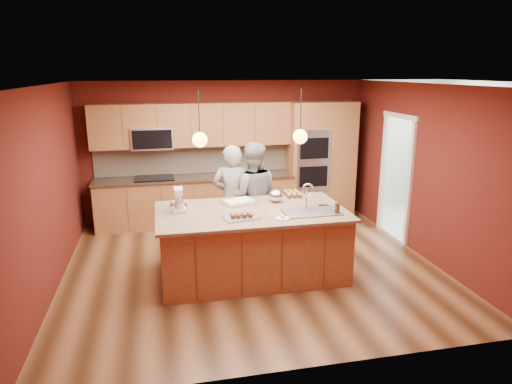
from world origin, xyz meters
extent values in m
plane|color=#432714|center=(0.00, 0.00, 0.00)|extent=(5.50, 5.50, 0.00)
plane|color=white|center=(0.00, 0.00, 2.70)|extent=(5.50, 5.50, 0.00)
plane|color=#511611|center=(0.00, 2.50, 1.35)|extent=(5.50, 0.00, 5.50)
plane|color=#511611|center=(0.00, -2.50, 1.35)|extent=(5.50, 0.00, 5.50)
plane|color=#511611|center=(-2.75, 0.00, 1.35)|extent=(0.00, 5.00, 5.00)
plane|color=#511611|center=(2.75, 0.00, 1.35)|extent=(0.00, 5.00, 5.00)
cube|color=brown|center=(-0.65, 2.20, 0.45)|extent=(3.70, 0.60, 0.90)
cube|color=#31251D|center=(-0.65, 2.19, 0.92)|extent=(3.74, 0.64, 0.04)
cube|color=beige|center=(-0.65, 2.48, 1.22)|extent=(3.70, 0.03, 0.56)
cube|color=brown|center=(-0.65, 2.32, 1.90)|extent=(3.70, 0.36, 0.80)
cube|color=black|center=(-1.40, 2.18, 0.94)|extent=(0.72, 0.52, 0.03)
cube|color=#AFB0B5|center=(-1.40, 2.30, 1.68)|extent=(0.76, 0.40, 0.40)
cube|color=brown|center=(1.60, 2.20, 1.15)|extent=(0.80, 0.60, 2.30)
cube|color=#AFB0B5|center=(1.60, 1.90, 1.20)|extent=(0.66, 0.04, 1.20)
cube|color=brown|center=(2.25, 2.20, 1.15)|extent=(0.50, 0.60, 2.30)
plane|color=silver|center=(3.65, 1.20, 0.00)|extent=(2.60, 2.60, 0.00)
plane|color=beige|center=(4.55, 1.20, 1.35)|extent=(0.00, 2.70, 2.70)
cube|color=white|center=(4.35, 1.20, 1.95)|extent=(0.35, 2.40, 0.75)
cylinder|color=black|center=(-0.75, -0.25, 2.35)|extent=(0.01, 0.01, 0.70)
sphere|color=#FF9837|center=(-0.75, -0.25, 2.00)|extent=(0.20, 0.20, 0.20)
cylinder|color=black|center=(0.63, -0.25, 2.35)|extent=(0.01, 0.01, 0.70)
sphere|color=#FF9837|center=(0.63, -0.25, 2.00)|extent=(0.20, 0.20, 0.20)
cube|color=brown|center=(-0.06, -0.25, 0.47)|extent=(2.56, 1.39, 0.94)
cube|color=#CCAA88|center=(-0.06, -0.25, 0.96)|extent=(2.66, 1.49, 0.04)
cube|color=#AFB0B5|center=(0.74, -0.52, 0.90)|extent=(0.77, 0.45, 0.18)
imported|color=black|center=(-0.17, 0.74, 0.88)|extent=(0.72, 0.56, 1.76)
imported|color=gray|center=(0.16, 0.74, 0.89)|extent=(0.97, 0.82, 1.79)
cube|color=silver|center=(-1.06, -0.10, 1.00)|extent=(0.18, 0.23, 0.05)
cube|color=silver|center=(-1.06, 0.00, 1.15)|extent=(0.09, 0.07, 0.23)
cube|color=silver|center=(-1.06, -0.08, 1.27)|extent=(0.11, 0.23, 0.09)
cylinder|color=silver|center=(-1.06, -0.14, 1.07)|extent=(0.13, 0.13, 0.12)
cube|color=silver|center=(-0.17, 0.13, 0.99)|extent=(0.56, 0.48, 0.03)
cube|color=white|center=(-0.17, 0.13, 1.01)|extent=(0.48, 0.40, 0.02)
cube|color=#AFB0B5|center=(-0.26, -0.56, 0.99)|extent=(0.53, 0.43, 0.02)
ellipsoid|color=silver|center=(0.39, 0.10, 1.07)|extent=(0.23, 0.23, 0.19)
cylinder|color=white|center=(0.27, -0.72, 0.99)|extent=(0.19, 0.19, 0.01)
cylinder|color=#381F0C|center=(1.07, -0.63, 1.05)|extent=(0.07, 0.07, 0.14)
cube|color=black|center=(1.01, -0.25, 0.98)|extent=(0.15, 0.10, 0.01)
cube|color=silver|center=(4.20, 0.89, 0.50)|extent=(0.72, 0.74, 1.01)
cube|color=silver|center=(4.17, 1.59, 0.48)|extent=(0.63, 0.65, 0.97)
camera|label=1|loc=(-1.29, -6.26, 2.90)|focal=32.00mm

